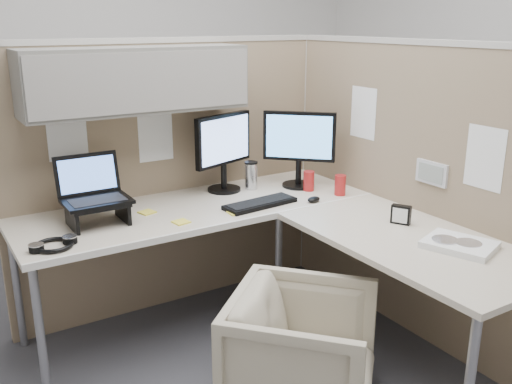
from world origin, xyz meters
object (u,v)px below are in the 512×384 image
monitor_left (224,146)px  office_chair (302,347)px  keyboard (260,204)px  desk (273,227)px

monitor_left → office_chair: bearing=-120.4°
keyboard → monitor_left: bearing=89.1°
monitor_left → keyboard: bearing=-104.7°
desk → keyboard: (0.06, 0.22, 0.05)m
keyboard → desk: bearing=-111.1°
desk → office_chair: 0.67m
office_chair → keyboard: size_ratio=1.48×
desk → monitor_left: monitor_left is taller
desk → office_chair: size_ratio=3.16×
office_chair → monitor_left: size_ratio=1.36×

